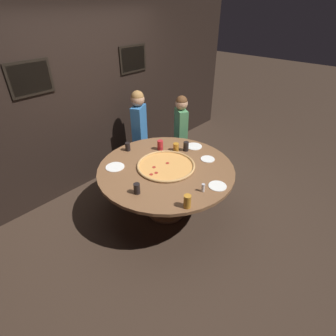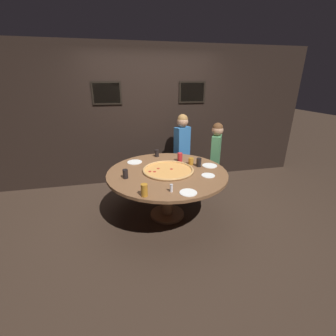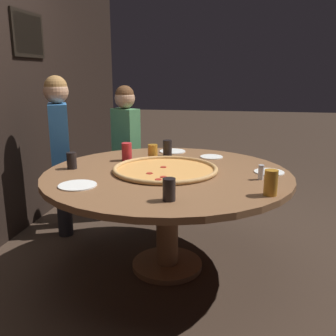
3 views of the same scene
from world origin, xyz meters
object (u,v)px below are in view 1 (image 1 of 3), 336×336
object	(u,v)px
white_plate_near_front	(115,167)
drink_cup_near_right	(176,147)
diner_far_right	(181,130)
condiment_shaker	(203,188)
drink_cup_beside_pizza	(160,145)
white_plate_left_side	(208,159)
drink_cup_far_right	(187,201)
giant_pizza	(166,165)
drink_cup_near_left	(128,147)
white_plate_right_side	(217,186)
dining_table	(166,175)
diner_side_left	(139,128)
drink_cup_far_left	(137,189)
drink_cup_front_edge	(186,146)
white_plate_beside_cup	(194,146)

from	to	relation	value
white_plate_near_front	drink_cup_near_right	bearing A→B (deg)	-18.74
diner_far_right	condiment_shaker	bearing A→B (deg)	-11.24
drink_cup_beside_pizza	white_plate_left_side	bearing A→B (deg)	-70.85
drink_cup_far_right	condiment_shaker	bearing A→B (deg)	5.85
giant_pizza	drink_cup_near_left	world-z (taller)	drink_cup_near_left
drink_cup_far_right	drink_cup_beside_pizza	world-z (taller)	drink_cup_far_right
drink_cup_far_right	white_plate_right_side	size ratio (longest dim) A/B	0.71
drink_cup_near_right	drink_cup_beside_pizza	xyz separation A→B (m)	(-0.13, 0.18, 0.02)
dining_table	diner_far_right	distance (m)	1.17
condiment_shaker	diner_side_left	size ratio (longest dim) A/B	0.07
drink_cup_far_right	drink_cup_near_left	bearing A→B (deg)	74.58
white_plate_left_side	diner_far_right	distance (m)	1.00
drink_cup_near_right	condiment_shaker	world-z (taller)	drink_cup_near_right
drink_cup_far_right	diner_far_right	world-z (taller)	diner_far_right
drink_cup_far_left	diner_far_right	size ratio (longest dim) A/B	0.10
drink_cup_near_right	condiment_shaker	xyz separation A→B (m)	(-0.51, -0.83, -0.01)
drink_cup_far_left	white_plate_near_front	bearing A→B (deg)	74.52
drink_cup_front_edge	white_plate_near_front	size ratio (longest dim) A/B	0.56
drink_cup_beside_pizza	white_plate_right_side	distance (m)	1.10
giant_pizza	drink_cup_beside_pizza	xyz separation A→B (m)	(0.27, 0.36, 0.06)
drink_cup_near_left	drink_cup_front_edge	distance (m)	0.81
drink_cup_far_left	white_plate_right_side	xyz separation A→B (m)	(0.70, -0.59, -0.06)
drink_cup_beside_pizza	white_plate_beside_cup	bearing A→B (deg)	-37.62
white_plate_right_side	diner_side_left	distance (m)	1.80
condiment_shaker	diner_far_right	bearing A→B (deg)	48.27
white_plate_beside_cup	diner_far_right	xyz separation A→B (m)	(0.32, 0.52, -0.01)
drink_cup_far_left	diner_side_left	world-z (taller)	diner_side_left
drink_cup_beside_pizza	condiment_shaker	bearing A→B (deg)	-110.52
white_plate_beside_cup	white_plate_near_front	world-z (taller)	same
giant_pizza	diner_side_left	world-z (taller)	diner_side_left
drink_cup_near_right	dining_table	bearing A→B (deg)	-155.13
drink_cup_far_right	white_plate_right_side	xyz separation A→B (m)	(0.51, -0.04, -0.07)
drink_cup_far_left	drink_cup_beside_pizza	size ratio (longest dim) A/B	0.89
dining_table	diner_side_left	world-z (taller)	diner_side_left
drink_cup_front_edge	drink_cup_beside_pizza	bearing A→B (deg)	127.45
drink_cup_front_edge	white_plate_left_side	world-z (taller)	drink_cup_front_edge
drink_cup_far_right	white_plate_left_side	distance (m)	1.01
drink_cup_beside_pizza	white_plate_near_front	world-z (taller)	drink_cup_beside_pizza
drink_cup_beside_pizza	white_plate_left_side	size ratio (longest dim) A/B	0.76
drink_cup_front_edge	white_plate_right_side	xyz separation A→B (m)	(-0.41, -0.79, -0.06)
white_plate_near_front	diner_side_left	bearing A→B (deg)	30.88
drink_cup_far_left	drink_cup_front_edge	distance (m)	1.13
diner_far_right	drink_cup_near_right	bearing A→B (deg)	-25.37
drink_cup_far_left	drink_cup_beside_pizza	xyz separation A→B (m)	(0.89, 0.49, 0.01)
white_plate_right_side	white_plate_near_front	bearing A→B (deg)	114.11
diner_far_right	drink_cup_front_edge	bearing A→B (deg)	-14.07
giant_pizza	drink_cup_far_right	bearing A→B (deg)	-121.94
drink_cup_far_right	white_plate_beside_cup	world-z (taller)	drink_cup_far_right
giant_pizza	condiment_shaker	world-z (taller)	condiment_shaker
white_plate_near_front	white_plate_right_side	size ratio (longest dim) A/B	1.14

